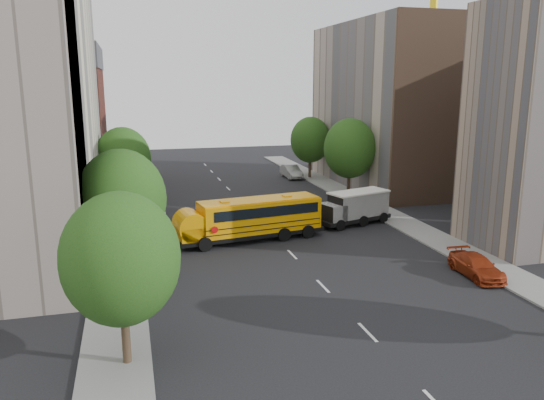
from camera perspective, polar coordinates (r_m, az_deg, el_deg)
name	(u,v)px	position (r m, az deg, el deg)	size (l,w,h in m)	color
ground	(284,246)	(38.45, 1.30, -4.98)	(120.00, 120.00, 0.00)	black
sidewalk_left	(120,238)	(41.78, -16.07, -3.96)	(3.00, 80.00, 0.12)	slate
sidewalk_right	(395,218)	(47.18, 13.06, -1.91)	(3.00, 80.00, 0.12)	slate
lane_markings	(253,214)	(47.76, -2.10, -1.48)	(0.15, 64.00, 0.01)	silver
building_left_cream	(15,105)	(41.86, -25.93, 9.15)	(10.00, 26.00, 20.00)	beige
building_left_redbrick	(57,129)	(63.80, -22.12, 7.08)	(10.00, 15.00, 13.00)	maroon
building_right_far	(387,106)	(62.10, 12.27, 9.90)	(10.00, 22.00, 18.00)	tan
building_right_sidewall	(442,111)	(52.57, 17.82, 9.15)	(10.10, 0.30, 18.00)	brown
street_tree_0	(121,259)	(22.27, -15.95, -6.13)	(4.80, 4.80, 7.41)	#38281C
street_tree_1	(122,200)	(31.85, -15.85, 0.04)	(5.12, 5.12, 7.90)	#38281C
street_tree_2	(123,159)	(49.61, -15.73, 4.26)	(4.99, 4.99, 7.71)	#38281C
street_tree_4	(350,148)	(54.01, 8.36, 5.51)	(5.25, 5.25, 8.10)	#38281C
street_tree_5	(310,140)	(65.16, 4.14, 6.47)	(4.86, 4.86, 7.51)	#38281C
school_bus	(249,217)	(39.42, -2.49, -1.87)	(11.51, 4.20, 3.18)	black
safari_truck	(354,207)	(44.47, 8.84, -0.76)	(6.79, 3.98, 2.75)	black
parked_car_0	(150,267)	(32.84, -12.96, -7.03)	(1.80, 4.46, 1.52)	#B2B4B9
parked_car_1	(154,217)	(44.36, -12.61, -1.82)	(1.69, 4.86, 1.60)	white
parked_car_2	(140,189)	(57.15, -14.06, 1.16)	(2.20, 4.77, 1.33)	black
parked_car_3	(476,266)	(34.80, 21.12, -6.64)	(1.81, 4.46, 1.29)	#962F13
parked_car_4	(342,200)	(50.70, 7.50, 0.04)	(1.63, 4.04, 1.38)	#2F2F52
parked_car_5	(291,171)	(65.63, 2.08, 3.09)	(1.67, 4.80, 1.58)	gray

